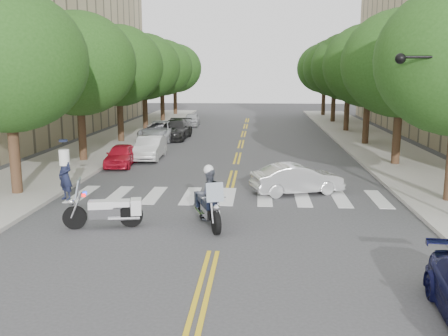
# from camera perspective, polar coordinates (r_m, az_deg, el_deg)

# --- Properties ---
(ground) EXTENTS (140.00, 140.00, 0.00)m
(ground) POSITION_cam_1_polar(r_m,az_deg,el_deg) (14.66, -1.23, -9.51)
(ground) COLOR #38383A
(ground) RESTS_ON ground
(sidewalk_left) EXTENTS (5.00, 60.00, 0.15)m
(sidewalk_left) POSITION_cam_1_polar(r_m,az_deg,el_deg) (37.61, -12.68, 2.94)
(sidewalk_left) COLOR #9E9991
(sidewalk_left) RESTS_ON ground
(sidewalk_right) EXTENTS (5.00, 60.00, 0.15)m
(sidewalk_right) POSITION_cam_1_polar(r_m,az_deg,el_deg) (36.96, 16.86, 2.60)
(sidewalk_right) COLOR #9E9991
(sidewalk_right) RESTS_ON ground
(tree_l_0) EXTENTS (6.40, 6.40, 8.45)m
(tree_l_0) POSITION_cam_1_polar(r_m,az_deg,el_deg) (22.11, -23.55, 11.17)
(tree_l_0) COLOR #382316
(tree_l_0) RESTS_ON ground
(tree_l_1) EXTENTS (6.40, 6.40, 8.45)m
(tree_l_1) POSITION_cam_1_polar(r_m,az_deg,el_deg) (29.46, -16.30, 11.34)
(tree_l_1) COLOR #382316
(tree_l_1) RESTS_ON ground
(tree_l_2) EXTENTS (6.40, 6.40, 8.45)m
(tree_l_2) POSITION_cam_1_polar(r_m,az_deg,el_deg) (37.07, -11.98, 11.36)
(tree_l_2) COLOR #382316
(tree_l_2) RESTS_ON ground
(tree_l_3) EXTENTS (6.40, 6.40, 8.45)m
(tree_l_3) POSITION_cam_1_polar(r_m,az_deg,el_deg) (44.82, -9.14, 11.34)
(tree_l_3) COLOR #382316
(tree_l_3) RESTS_ON ground
(tree_l_4) EXTENTS (6.40, 6.40, 8.45)m
(tree_l_4) POSITION_cam_1_polar(r_m,az_deg,el_deg) (52.65, -7.15, 11.31)
(tree_l_4) COLOR #382316
(tree_l_4) RESTS_ON ground
(tree_l_5) EXTENTS (6.40, 6.40, 8.45)m
(tree_l_5) POSITION_cam_1_polar(r_m,az_deg,el_deg) (60.52, -5.67, 11.28)
(tree_l_5) COLOR #382316
(tree_l_5) RESTS_ON ground
(tree_r_1) EXTENTS (6.40, 6.40, 8.45)m
(tree_r_1) POSITION_cam_1_polar(r_m,az_deg,el_deg) (28.69, 19.62, 11.17)
(tree_r_1) COLOR #382316
(tree_r_1) RESTS_ON ground
(tree_r_2) EXTENTS (6.40, 6.40, 8.45)m
(tree_r_2) POSITION_cam_1_polar(r_m,az_deg,el_deg) (36.46, 16.25, 11.18)
(tree_r_2) COLOR #382316
(tree_r_2) RESTS_ON ground
(tree_r_3) EXTENTS (6.40, 6.40, 8.45)m
(tree_r_3) POSITION_cam_1_polar(r_m,az_deg,el_deg) (44.32, 14.07, 11.16)
(tree_r_3) COLOR #382316
(tree_r_3) RESTS_ON ground
(tree_r_4) EXTENTS (6.40, 6.40, 8.45)m
(tree_r_4) POSITION_cam_1_polar(r_m,az_deg,el_deg) (52.22, 12.55, 11.14)
(tree_r_4) COLOR #382316
(tree_r_4) RESTS_ON ground
(tree_r_5) EXTENTS (6.40, 6.40, 8.45)m
(tree_r_5) POSITION_cam_1_polar(r_m,az_deg,el_deg) (60.15, 11.43, 11.12)
(tree_r_5) COLOR #382316
(tree_r_5) RESTS_ON ground
(motorcycle_police) EXTENTS (1.20, 2.49, 2.10)m
(motorcycle_police) POSITION_cam_1_polar(r_m,az_deg,el_deg) (16.80, -1.80, -3.51)
(motorcycle_police) COLOR black
(motorcycle_police) RESTS_ON ground
(motorcycle_parked) EXTENTS (2.60, 0.98, 1.69)m
(motorcycle_parked) POSITION_cam_1_polar(r_m,az_deg,el_deg) (17.07, -12.88, -4.74)
(motorcycle_parked) COLOR black
(motorcycle_parked) RESTS_ON ground
(officer_standing) EXTENTS (0.87, 0.81, 1.99)m
(officer_standing) POSITION_cam_1_polar(r_m,az_deg,el_deg) (21.10, -17.68, -0.87)
(officer_standing) COLOR #171B34
(officer_standing) RESTS_ON ground
(convertible) EXTENTS (4.11, 2.53, 1.28)m
(convertible) POSITION_cam_1_polar(r_m,az_deg,el_deg) (21.46, 8.36, -1.24)
(convertible) COLOR silver
(convertible) RESTS_ON ground
(parked_car_a) EXTENTS (1.63, 3.62, 1.21)m
(parked_car_a) POSITION_cam_1_polar(r_m,az_deg,el_deg) (28.09, -11.67, 1.45)
(parked_car_a) COLOR red
(parked_car_a) RESTS_ON ground
(parked_car_b) EXTENTS (1.53, 4.14, 1.35)m
(parked_car_b) POSITION_cam_1_polar(r_m,az_deg,el_deg) (30.05, -8.47, 2.30)
(parked_car_b) COLOR silver
(parked_car_b) RESTS_ON ground
(parked_car_c) EXTENTS (2.75, 5.35, 1.45)m
(parked_car_c) POSITION_cam_1_polar(r_m,az_deg,el_deg) (38.18, -7.36, 4.22)
(parked_car_c) COLOR #B1B3BA
(parked_car_c) RESTS_ON ground
(parked_car_d) EXTENTS (2.26, 5.15, 1.47)m
(parked_car_d) POSITION_cam_1_polar(r_m,az_deg,el_deg) (38.97, -5.58, 4.41)
(parked_car_d) COLOR black
(parked_car_d) RESTS_ON ground
(parked_car_e) EXTENTS (1.57, 3.65, 1.23)m
(parked_car_e) POSITION_cam_1_polar(r_m,az_deg,el_deg) (48.32, -3.71, 5.54)
(parked_car_e) COLOR #AFB0B5
(parked_car_e) RESTS_ON ground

